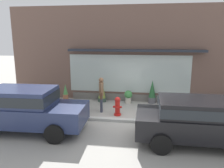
{
  "coord_description": "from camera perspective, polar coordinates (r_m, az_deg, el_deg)",
  "views": [
    {
      "loc": [
        0.47,
        -8.85,
        3.46
      ],
      "look_at": [
        -0.99,
        1.2,
        1.29
      ],
      "focal_mm": 35.35,
      "sensor_mm": 36.0,
      "label": 1
    }
  ],
  "objects": [
    {
      "name": "curb_strip",
      "position": [
        9.31,
        4.85,
        -9.43
      ],
      "size": [
        14.0,
        0.24,
        0.12
      ],
      "primitive_type": "cube",
      "color": "#B2B2AD",
      "rests_on": "ground_plane"
    },
    {
      "name": "pedestrian_with_handbag",
      "position": [
        10.24,
        -2.8,
        -2.13
      ],
      "size": [
        0.27,
        0.66,
        1.64
      ],
      "rotation": [
        0.0,
        0.0,
        4.95
      ],
      "color": "#333847",
      "rests_on": "ground_plane"
    },
    {
      "name": "parked_car_navy",
      "position": [
        8.79,
        -21.59,
        -5.58
      ],
      "size": [
        4.36,
        2.03,
        1.64
      ],
      "rotation": [
        0.0,
        0.0,
        0.03
      ],
      "color": "navy",
      "rests_on": "ground_plane"
    },
    {
      "name": "potted_plant_doorstep",
      "position": [
        11.9,
        10.34,
        -2.12
      ],
      "size": [
        0.41,
        0.41,
        1.23
      ],
      "color": "#4C4C51",
      "rests_on": "ground_plane"
    },
    {
      "name": "potted_plant_window_left",
      "position": [
        12.35,
        -11.92,
        -2.34
      ],
      "size": [
        0.29,
        0.29,
        0.95
      ],
      "color": "#9E6042",
      "rests_on": "ground_plane"
    },
    {
      "name": "potted_plant_window_center",
      "position": [
        12.02,
        -2.65,
        -1.86
      ],
      "size": [
        0.45,
        0.45,
        1.18
      ],
      "color": "#33473D",
      "rests_on": "ground_plane"
    },
    {
      "name": "ground_plane",
      "position": [
        9.51,
        4.92,
        -9.33
      ],
      "size": [
        60.0,
        60.0,
        0.0
      ],
      "primitive_type": "plane",
      "color": "#9E9B93"
    },
    {
      "name": "potted_plant_trailing_edge",
      "position": [
        11.73,
        4.23,
        -3.17
      ],
      "size": [
        0.42,
        0.42,
        0.7
      ],
      "color": "#B7B2A3",
      "rests_on": "ground_plane"
    },
    {
      "name": "storefront",
      "position": [
        12.08,
        6.02,
        7.42
      ],
      "size": [
        14.0,
        0.81,
        5.11
      ],
      "color": "brown",
      "rests_on": "ground_plane"
    },
    {
      "name": "parked_car_black",
      "position": [
        7.76,
        21.47,
        -8.37
      ],
      "size": [
        4.18,
        2.0,
        1.51
      ],
      "rotation": [
        0.0,
        0.0,
        -0.01
      ],
      "color": "black",
      "rests_on": "ground_plane"
    },
    {
      "name": "fire_hydrant",
      "position": [
        9.93,
        1.43,
        -5.71
      ],
      "size": [
        0.4,
        0.36,
        0.85
      ],
      "color": "red",
      "rests_on": "ground_plane"
    }
  ]
}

